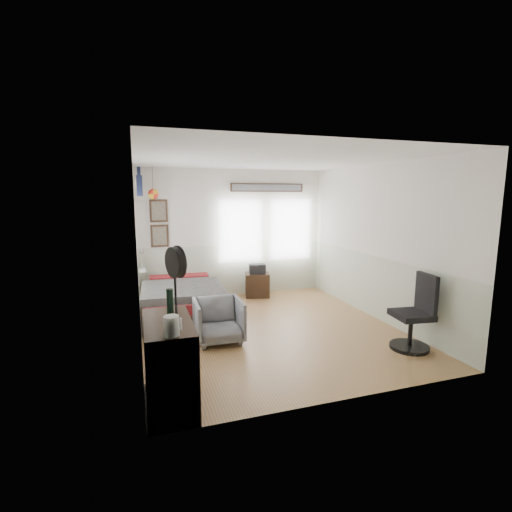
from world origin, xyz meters
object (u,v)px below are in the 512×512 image
object	(u,v)px
bed	(182,301)
dresser	(169,363)
nightstand	(257,285)
armchair	(219,320)
task_chair	(415,319)

from	to	relation	value
bed	dresser	xyz separation A→B (m)	(-0.47, -2.81, 0.16)
bed	nightstand	bearing A→B (deg)	29.96
dresser	nightstand	size ratio (longest dim) A/B	1.98
armchair	task_chair	world-z (taller)	task_chair
bed	dresser	bearing A→B (deg)	-96.57
task_chair	nightstand	bearing A→B (deg)	118.18
bed	armchair	bearing A→B (deg)	-71.23
bed	task_chair	distance (m)	3.83
task_chair	bed	bearing A→B (deg)	147.84
bed	task_chair	bearing A→B (deg)	-36.63
armchair	task_chair	distance (m)	2.81
nightstand	armchair	bearing A→B (deg)	-106.66
bed	dresser	world-z (taller)	dresser
bed	task_chair	size ratio (longest dim) A/B	1.79
dresser	task_chair	xyz separation A→B (m)	(3.42, 0.37, -0.01)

